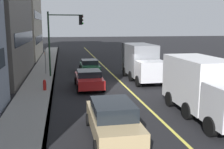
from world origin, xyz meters
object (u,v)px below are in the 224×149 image
Objects in this scene: car_green at (90,66)px; car_tan at (113,119)px; street_sign_post at (45,59)px; truck_white at (204,86)px; car_red at (89,79)px; truck_gray at (141,62)px; traffic_light_mast at (62,34)px; fire_hydrant at (45,86)px.

car_tan is (-16.82, 0.73, 0.13)m from car_green.
car_tan is 16.39m from street_sign_post.
street_sign_post is at bearing 33.23° from truck_white.
truck_white reaches higher than car_red.
car_tan is 0.71× the size of truck_white.
car_green is 6.41m from truck_gray.
traffic_light_mast reaches higher than truck_white.
truck_gray is 2.44× the size of street_sign_post.
fire_hydrant is (-5.63, 1.37, -3.69)m from traffic_light_mast.
traffic_light_mast is (2.48, 7.03, 2.48)m from truck_gray.
truck_white is at bearing -177.41° from truck_gray.
truck_white is at bearing -162.49° from car_green.
fire_hydrant is at bearing 51.70° from truck_white.
car_green is 0.62× the size of truck_white.
traffic_light_mast is at bearing -129.22° from street_sign_post.
truck_white is 11.35m from fire_hydrant.
traffic_light_mast reaches higher than truck_gray.
truck_white is 7.11× the size of fire_hydrant.
fire_hydrant is at bearing 152.08° from car_green.
street_sign_post reaches higher than fire_hydrant.
fire_hydrant is (-6.99, -0.30, -1.15)m from street_sign_post.
traffic_light_mast is 6.87m from fire_hydrant.
traffic_light_mast is 6.54× the size of fire_hydrant.
car_red is 0.74× the size of traffic_light_mast.
car_green is at bearing -2.48° from car_tan.
street_sign_post is (-0.88, 4.48, 0.91)m from car_green.
fire_hydrant is (-0.68, 3.37, -0.28)m from car_red.
truck_gray is at bearing 2.59° from truck_white.
fire_hydrant is at bearing 21.05° from car_tan.
car_red is at bearing -158.01° from traffic_light_mast.
fire_hydrant is (8.94, 3.44, -0.37)m from car_tan.
car_tan is at bearing 157.71° from truck_gray.
car_tan is at bearing -166.77° from street_sign_post.
truck_gray is at bearing -109.42° from traffic_light_mast.
street_sign_post reaches higher than car_red.
truck_gray is 7.11× the size of fire_hydrant.
traffic_light_mast reaches higher than fire_hydrant.
car_red is at bearing 116.11° from truck_gray.
truck_gray is at bearing -138.15° from car_green.
car_red reaches higher than fire_hydrant.
traffic_light_mast is at bearing 8.10° from car_tan.
truck_gray is 9.05m from fire_hydrant.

